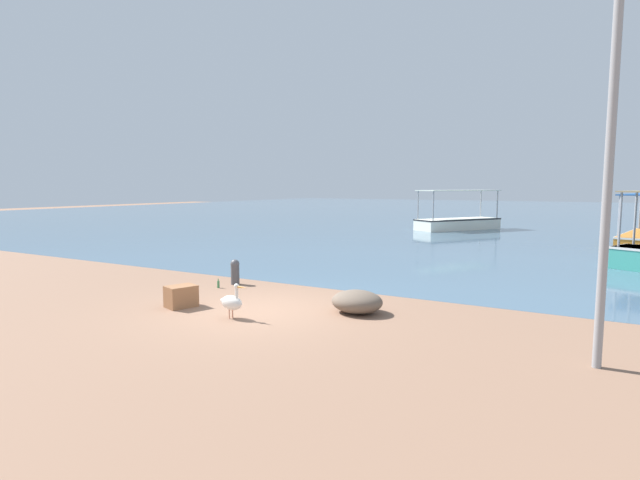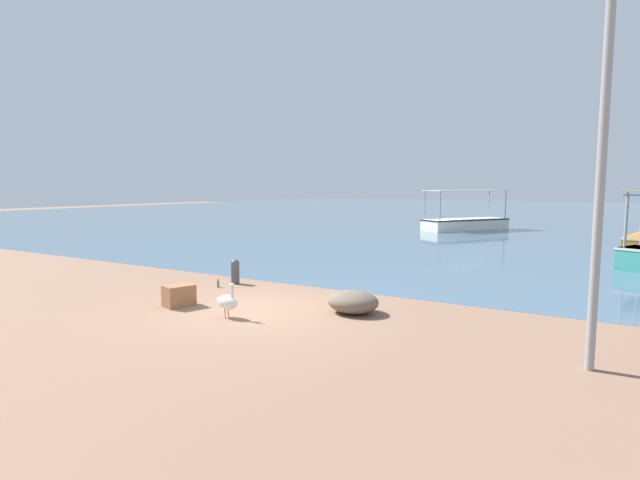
% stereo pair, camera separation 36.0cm
% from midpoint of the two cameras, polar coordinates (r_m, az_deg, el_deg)
% --- Properties ---
extents(ground, '(120.00, 120.00, 0.00)m').
position_cam_midpoint_polar(ground, '(11.95, -8.03, -7.96)').
color(ground, '#89644E').
extents(harbor_water, '(110.00, 90.00, 0.00)m').
position_cam_midpoint_polar(harbor_water, '(57.65, 22.62, 2.84)').
color(harbor_water, '#47657C').
rests_on(harbor_water, ground).
extents(fishing_boat_center, '(4.80, 6.08, 2.63)m').
position_cam_midpoint_polar(fishing_boat_center, '(34.51, 15.20, 2.05)').
color(fishing_boat_center, white).
rests_on(fishing_boat_center, harbor_water).
extents(pelican, '(0.81, 0.33, 0.80)m').
position_cam_midpoint_polar(pelican, '(11.24, -10.96, -6.95)').
color(pelican, '#E0997A').
rests_on(pelican, ground).
extents(lamp_post, '(0.28, 0.28, 6.18)m').
position_cam_midpoint_polar(lamp_post, '(8.88, 29.20, 8.92)').
color(lamp_post, gray).
rests_on(lamp_post, ground).
extents(mooring_bollard, '(0.27, 0.27, 0.75)m').
position_cam_midpoint_polar(mooring_bollard, '(15.05, -10.36, -3.51)').
color(mooring_bollard, '#47474C').
rests_on(mooring_bollard, ground).
extents(net_pile, '(1.21, 1.03, 0.52)m').
position_cam_midpoint_polar(net_pile, '(11.57, 3.35, -7.05)').
color(net_pile, '#695A4B').
rests_on(net_pile, ground).
extents(cargo_crate, '(0.70, 0.81, 0.52)m').
position_cam_midpoint_polar(cargo_crate, '(12.60, -16.38, -6.19)').
color(cargo_crate, '#93613E').
rests_on(cargo_crate, ground).
extents(glass_bottle, '(0.07, 0.07, 0.27)m').
position_cam_midpoint_polar(glass_bottle, '(14.66, -12.23, -4.96)').
color(glass_bottle, '#3F7F4C').
rests_on(glass_bottle, ground).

